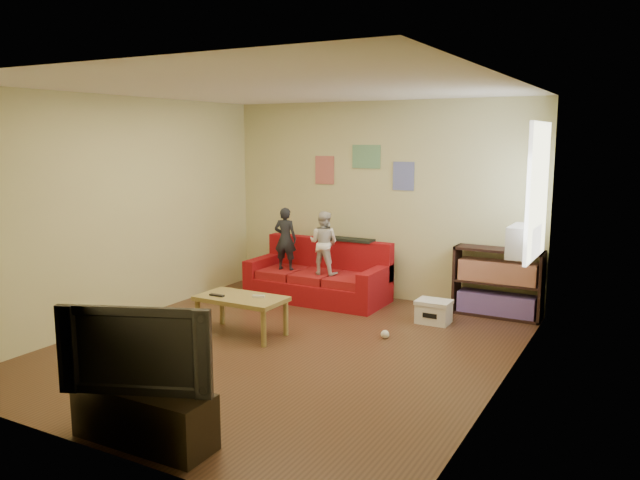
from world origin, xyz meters
The scene contains 17 objects.
room_shell centered at (0.00, 0.00, 1.35)m, with size 4.52×5.02×2.72m.
sofa centered at (-0.65, 1.97, 0.28)m, with size 1.90×0.88×0.84m.
child_a centered at (-1.10, 1.81, 0.83)m, with size 0.32×0.21×0.87m, color black.
child_b centered at (-0.50, 1.81, 0.82)m, with size 0.41×0.32×0.85m, color silver.
coffee_table centered at (-0.66, 0.16, 0.38)m, with size 0.99×0.55×0.45m.
remote centered at (-0.91, 0.04, 0.46)m, with size 0.18×0.05×0.02m, color black.
game_controller centered at (-0.46, 0.21, 0.46)m, with size 0.14×0.04×0.03m, color silver.
bookshelf centered at (1.70, 2.30, 0.38)m, with size 1.08×0.32×0.86m.
window centered at (2.22, 1.65, 1.64)m, with size 0.04×1.08×1.48m, color white.
ac_unit centered at (2.10, 1.65, 1.08)m, with size 0.28×0.55×0.35m, color #B7B2A3.
artwork_left centered at (-0.85, 2.48, 1.75)m, with size 0.30×0.01×0.40m, color #D87266.
artwork_center centered at (-0.20, 2.48, 1.95)m, with size 0.42×0.01×0.32m, color #72B27F.
artwork_right centered at (0.35, 2.48, 1.70)m, with size 0.30×0.01×0.38m, color #727FCC.
file_box centered at (1.10, 1.64, 0.14)m, with size 0.41×0.31×0.28m.
tv_stand centered at (0.20, -2.25, 0.21)m, with size 1.11×0.37×0.42m, color black.
television centered at (0.20, -2.25, 0.74)m, with size 1.12×0.15×0.64m, color black.
tissue centered at (0.82, 0.81, 0.05)m, with size 0.09×0.09×0.09m, color white.
Camera 1 is at (3.40, -5.38, 2.22)m, focal length 35.00 mm.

